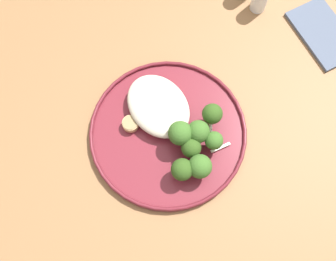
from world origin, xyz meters
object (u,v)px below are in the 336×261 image
at_px(broccoli_floret_tall_stalk, 191,148).
at_px(broccoli_floret_front_edge, 212,114).
at_px(broccoli_floret_rear_charred, 198,132).
at_px(seared_scallop_front_small, 131,124).
at_px(seared_scallop_center_golden, 153,101).
at_px(broccoli_floret_near_rim, 180,134).
at_px(folded_napkin, 323,33).
at_px(broccoli_floret_beside_noodles, 200,166).
at_px(broccoli_floret_left_leaning, 182,170).
at_px(seared_scallop_tiny_bay, 166,110).
at_px(broccoli_floret_split_head, 215,140).
at_px(dinner_plate, 168,133).
at_px(seared_scallop_rear_pale, 171,89).

relative_size(broccoli_floret_tall_stalk, broccoli_floret_front_edge, 0.90).
bearing_deg(broccoli_floret_rear_charred, seared_scallop_front_small, 42.80).
height_order(seared_scallop_center_golden, broccoli_floret_near_rim, broccoli_floret_near_rim).
height_order(broccoli_floret_near_rim, folded_napkin, broccoli_floret_near_rim).
height_order(broccoli_floret_beside_noodles, broccoli_floret_front_edge, same).
xyz_separation_m(seared_scallop_center_golden, broccoli_floret_front_edge, (-0.09, -0.07, 0.02)).
xyz_separation_m(broccoli_floret_rear_charred, broccoli_floret_near_rim, (0.02, 0.03, 0.00)).
distance_m(seared_scallop_front_small, broccoli_floret_rear_charred, 0.13).
bearing_deg(seared_scallop_front_small, broccoli_floret_left_leaning, -170.19).
distance_m(seared_scallop_tiny_bay, broccoli_floret_tall_stalk, 0.09).
relative_size(seared_scallop_front_small, broccoli_floret_front_edge, 0.53).
height_order(broccoli_floret_rear_charred, folded_napkin, broccoli_floret_rear_charred).
bearing_deg(broccoli_floret_split_head, broccoli_floret_beside_noodles, 114.48).
bearing_deg(dinner_plate, seared_scallop_tiny_bay, -28.62).
bearing_deg(folded_napkin, dinner_plate, 88.91).
bearing_deg(broccoli_floret_beside_noodles, broccoli_floret_rear_charred, -33.94).
relative_size(seared_scallop_center_golden, broccoli_floret_front_edge, 0.58).
distance_m(broccoli_floret_rear_charred, broccoli_floret_left_leaning, 0.07).
height_order(broccoli_floret_near_rim, broccoli_floret_front_edge, broccoli_floret_near_rim).
bearing_deg(seared_scallop_tiny_bay, seared_scallop_center_golden, 16.35).
bearing_deg(seared_scallop_tiny_bay, dinner_plate, 151.38).
xyz_separation_m(seared_scallop_center_golden, seared_scallop_front_small, (-0.01, 0.06, -0.00)).
bearing_deg(folded_napkin, seared_scallop_front_small, 82.38).
bearing_deg(broccoli_floret_near_rim, folded_napkin, -87.16).
bearing_deg(broccoli_floret_rear_charred, dinner_plate, 41.22).
distance_m(seared_scallop_center_golden, seared_scallop_front_small, 0.06).
distance_m(broccoli_floret_rear_charred, broccoli_floret_beside_noodles, 0.06).
xyz_separation_m(dinner_plate, seared_scallop_center_golden, (0.06, -0.01, 0.01)).
bearing_deg(broccoli_floret_near_rim, seared_scallop_rear_pale, -26.56).
distance_m(seared_scallop_center_golden, broccoli_floret_front_edge, 0.11).
bearing_deg(broccoli_floret_tall_stalk, seared_scallop_front_small, 28.83).
relative_size(dinner_plate, broccoli_floret_tall_stalk, 5.59).
bearing_deg(broccoli_floret_tall_stalk, folded_napkin, -82.56).
distance_m(seared_scallop_front_small, broccoli_floret_beside_noodles, 0.15).
relative_size(broccoli_floret_rear_charred, broccoli_floret_tall_stalk, 1.18).
relative_size(broccoli_floret_rear_charred, broccoli_floret_front_edge, 1.06).
bearing_deg(broccoli_floret_near_rim, broccoli_floret_rear_charred, -118.28).
height_order(broccoli_floret_left_leaning, broccoli_floret_tall_stalk, broccoli_floret_left_leaning).
xyz_separation_m(broccoli_floret_split_head, broccoli_floret_front_edge, (0.04, -0.02, 0.00)).
height_order(broccoli_floret_rear_charred, broccoli_floret_tall_stalk, broccoli_floret_rear_charred).
distance_m(seared_scallop_rear_pale, folded_napkin, 0.34).
distance_m(broccoli_floret_near_rim, broccoli_floret_beside_noodles, 0.07).
distance_m(seared_scallop_center_golden, broccoli_floret_split_head, 0.14).
height_order(seared_scallop_center_golden, broccoli_floret_split_head, broccoli_floret_split_head).
xyz_separation_m(dinner_plate, folded_napkin, (-0.01, -0.38, -0.00)).
height_order(broccoli_floret_split_head, broccoli_floret_left_leaning, broccoli_floret_left_leaning).
xyz_separation_m(dinner_plate, broccoli_floret_tall_stalk, (-0.06, -0.01, 0.03)).
height_order(broccoli_floret_rear_charred, broccoli_floret_beside_noodles, broccoli_floret_rear_charred).
bearing_deg(broccoli_floret_near_rim, broccoli_floret_split_head, -133.59).
bearing_deg(seared_scallop_rear_pale, broccoli_floret_tall_stalk, 160.41).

